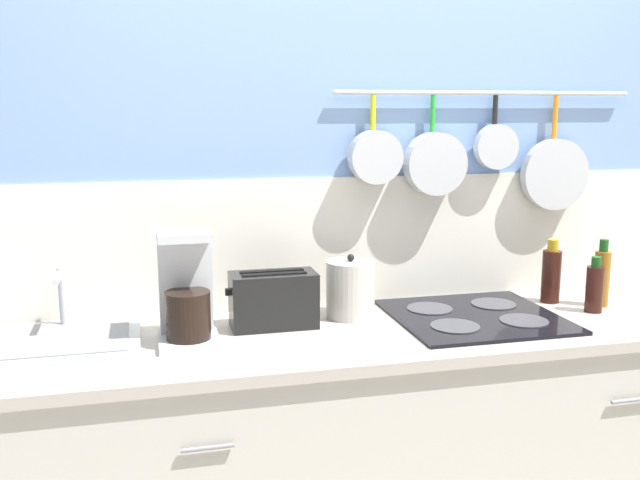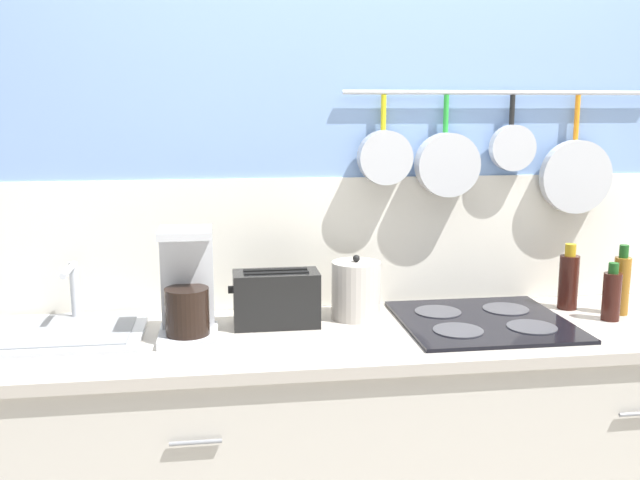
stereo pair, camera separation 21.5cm
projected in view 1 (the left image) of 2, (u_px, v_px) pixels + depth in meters
The scene contains 11 objects.
wall_back at pixel (369, 198), 2.53m from camera, with size 7.20×0.15×2.60m.
cabinet_base at pixel (398, 462), 2.36m from camera, with size 2.57×0.59×0.86m.
countertop at pixel (400, 332), 2.28m from camera, with size 2.61×0.61×0.03m.
sink_basin at pixel (60, 338), 2.11m from camera, with size 0.46×0.40×0.20m.
coffee_maker at pixel (187, 296), 2.12m from camera, with size 0.18×0.20×0.33m.
toaster at pixel (273, 300), 2.26m from camera, with size 0.29×0.13×0.18m.
kettle at pixel (351, 289), 2.37m from camera, with size 0.16×0.16×0.21m.
cooktop at pixel (475, 316), 2.37m from camera, with size 0.53×0.52×0.01m.
bottle_hot_sauce at pixel (551, 275), 2.55m from camera, with size 0.07×0.07×0.23m.
bottle_cooking_wine at pixel (594, 288), 2.43m from camera, with size 0.06×0.06×0.19m.
bottle_olive_oil at pixel (602, 277), 2.50m from camera, with size 0.05×0.05×0.24m.
Camera 1 is at (-0.78, -2.06, 1.59)m, focal length 40.00 mm.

